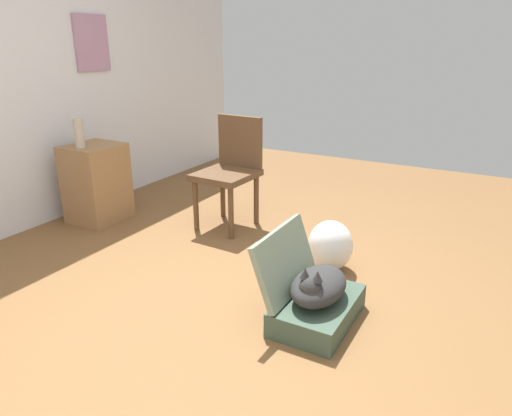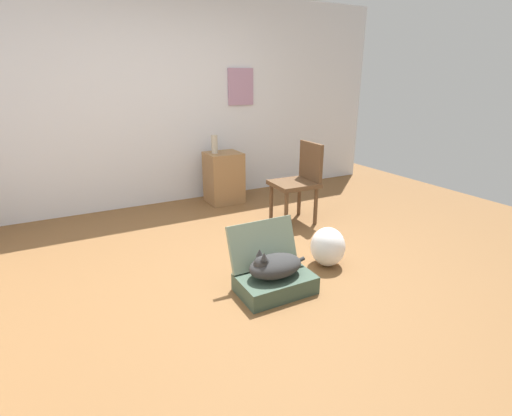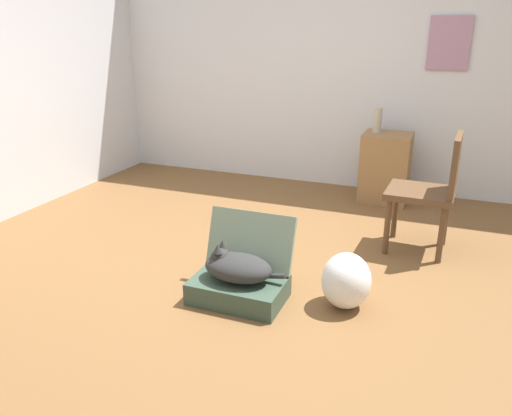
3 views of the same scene
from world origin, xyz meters
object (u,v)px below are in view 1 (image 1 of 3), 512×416
Objects in this scene: suitcase_base at (317,310)px; chair at (231,168)px; cat at (318,286)px; vase_tall at (79,133)px; plastic_bag_white at (330,246)px; side_table at (97,183)px.

chair is (1.03, 1.20, 0.43)m from suitcase_base.
suitcase_base is at bearing -1.99° from cat.
vase_tall reaches higher than suitcase_base.
vase_tall reaches higher than plastic_bag_white.
chair is (0.39, 1.03, 0.32)m from plastic_bag_white.
vase_tall is at bearing 79.01° from suitcase_base.
side_table reaches higher than suitcase_base.
side_table reaches higher than plastic_bag_white.
side_table is 1.18m from chair.
chair is (1.04, 1.20, 0.27)m from cat.
side_table is at bearing 76.30° from suitcase_base.
side_table is at bearing 92.27° from plastic_bag_white.
plastic_bag_white is 1.50× the size of vase_tall.
cat is 2.34m from side_table.
suitcase_base is 2.35m from side_table.
chair is at bearing 69.41° from plastic_bag_white.
suitcase_base is 1.64× the size of plastic_bag_white.
plastic_bag_white is at bearing 14.71° from cat.
plastic_bag_white is at bearing -84.73° from vase_tall.
cat is at bearing -103.96° from side_table.
suitcase_base is 0.87× the size of side_table.
suitcase_base is 0.16m from cat.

